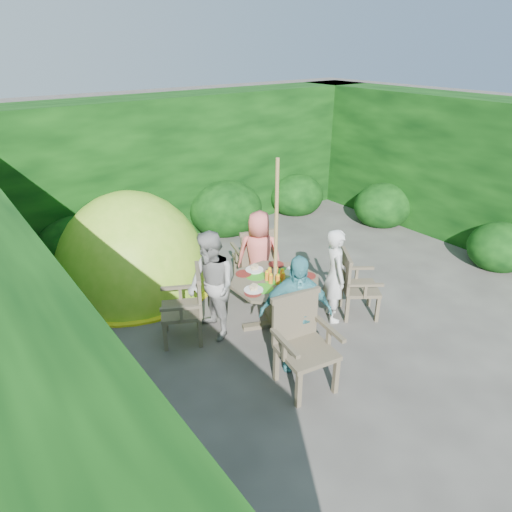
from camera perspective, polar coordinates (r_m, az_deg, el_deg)
ground at (r=6.31m, az=8.54°, el=-7.21°), size 60.00×60.00×0.00m
hedge_enclosure at (r=6.67m, az=1.18°, el=6.87°), size 9.00×9.00×2.50m
patio_table at (r=5.73m, az=2.42°, el=-3.96°), size 1.51×1.51×0.80m
parasol_pole at (r=5.48m, az=2.49°, el=0.91°), size 0.06×0.06×2.20m
garden_chair_right at (r=6.16m, az=12.26°, el=-3.42°), size 0.67×0.68×0.86m
garden_chair_left at (r=5.59m, az=-8.56°, el=-6.08°), size 0.66×0.69×0.90m
garden_chair_back at (r=6.71m, az=-0.18°, el=-0.04°), size 0.67×0.62×0.91m
garden_chair_front at (r=4.87m, az=5.81°, el=-10.54°), size 0.67×0.61×0.98m
child_right at (r=5.95m, az=9.83°, el=-2.41°), size 0.49×0.55×1.27m
child_left at (r=5.52m, az=-5.60°, el=-3.83°), size 0.57×0.70×1.38m
child_back at (r=6.38m, az=0.39°, el=0.09°), size 0.75×0.72×1.29m
child_front at (r=5.01m, az=4.99°, el=-7.11°), size 0.86×0.71×1.37m
dome_tent at (r=7.26m, az=-14.85°, el=-3.19°), size 2.49×2.49×2.84m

